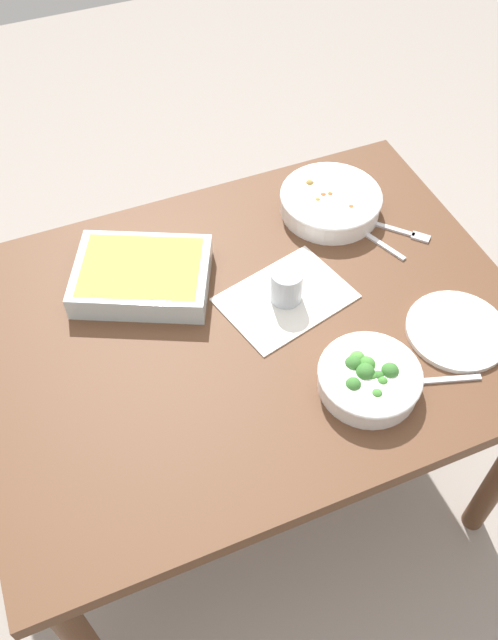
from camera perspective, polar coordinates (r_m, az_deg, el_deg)
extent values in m
plane|color=#9E9389|center=(2.11, 0.00, -12.64)|extent=(6.00, 6.00, 0.00)
cube|color=brown|center=(1.50, 0.00, -0.48)|extent=(1.20, 0.90, 0.04)
cylinder|color=brown|center=(2.00, -18.99, -3.53)|extent=(0.06, 0.06, 0.70)
cylinder|color=brown|center=(2.18, 9.29, 5.24)|extent=(0.06, 0.06, 0.70)
cube|color=silver|center=(1.52, 3.11, 1.86)|extent=(0.32, 0.26, 0.00)
cylinder|color=white|center=(1.72, 6.88, 9.78)|extent=(0.25, 0.25, 0.05)
torus|color=white|center=(1.70, 6.95, 10.37)|extent=(0.25, 0.25, 0.01)
cylinder|color=olive|center=(1.72, 6.89, 9.85)|extent=(0.20, 0.20, 0.03)
sphere|color=#C66633|center=(1.68, 8.58, 9.29)|extent=(0.02, 0.02, 0.02)
sphere|color=#C66633|center=(1.70, 6.27, 10.32)|extent=(0.02, 0.02, 0.02)
sphere|color=#C66633|center=(1.71, 6.83, 10.36)|extent=(0.02, 0.02, 0.02)
sphere|color=olive|center=(1.73, 5.13, 11.31)|extent=(0.02, 0.02, 0.02)
sphere|color=olive|center=(1.69, 5.80, 9.90)|extent=(0.02, 0.02, 0.02)
cylinder|color=white|center=(1.38, 10.07, -4.98)|extent=(0.20, 0.20, 0.05)
torus|color=white|center=(1.36, 10.19, -4.49)|extent=(0.21, 0.21, 0.01)
cylinder|color=#8CB272|center=(1.38, 10.09, -4.92)|extent=(0.17, 0.17, 0.02)
sphere|color=#3D7A33|center=(1.34, 8.77, -5.44)|extent=(0.03, 0.03, 0.03)
sphere|color=#569E42|center=(1.38, 9.11, -3.21)|extent=(0.03, 0.03, 0.03)
sphere|color=#478C38|center=(1.34, 10.73, -6.19)|extent=(0.02, 0.02, 0.02)
sphere|color=#3D7A33|center=(1.37, 11.79, -4.26)|extent=(0.04, 0.04, 0.04)
sphere|color=#478C38|center=(1.36, 10.33, -4.75)|extent=(0.02, 0.02, 0.02)
sphere|color=#3D7A33|center=(1.37, 8.80, -3.67)|extent=(0.04, 0.04, 0.04)
sphere|color=#478C38|center=(1.36, 11.18, -5.15)|extent=(0.02, 0.02, 0.02)
sphere|color=#478C38|center=(1.37, 9.90, -3.74)|extent=(0.04, 0.04, 0.04)
sphere|color=#3D7A33|center=(1.37, 10.85, -4.68)|extent=(0.02, 0.02, 0.02)
sphere|color=#3D7A33|center=(1.36, 9.77, -4.39)|extent=(0.04, 0.04, 0.04)
cube|color=silver|center=(1.55, -9.00, 3.70)|extent=(0.37, 0.33, 0.06)
cube|color=#DBAD56|center=(1.54, -9.06, 4.00)|extent=(0.32, 0.29, 0.04)
cylinder|color=#B2BCC6|center=(1.49, 3.18, 2.87)|extent=(0.07, 0.07, 0.08)
cylinder|color=black|center=(1.50, 3.16, 2.55)|extent=(0.06, 0.06, 0.05)
cylinder|color=silver|center=(1.52, 17.12, -0.86)|extent=(0.22, 0.22, 0.01)
cube|color=silver|center=(1.67, 11.10, 6.29)|extent=(0.06, 0.13, 0.01)
ellipsoid|color=silver|center=(1.70, 8.89, 7.86)|extent=(0.04, 0.05, 0.01)
cube|color=silver|center=(1.44, 16.39, -4.84)|extent=(0.14, 0.05, 0.01)
ellipsoid|color=silver|center=(1.42, 13.17, -5.10)|extent=(0.05, 0.04, 0.01)
cube|color=silver|center=(1.71, 11.55, 7.68)|extent=(0.10, 0.11, 0.01)
cube|color=silver|center=(1.70, 14.27, 6.79)|extent=(0.05, 0.05, 0.01)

